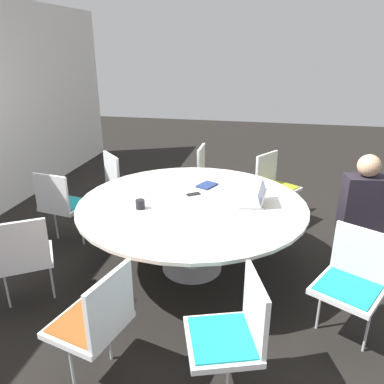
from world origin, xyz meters
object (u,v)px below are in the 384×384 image
Objects in this scene: chair_2 at (210,173)px; chair_3 at (122,179)px; chair_7 at (233,330)px; coffee_cup at (140,204)px; chair_1 at (274,182)px; chair_5 at (23,254)px; laptop at (255,198)px; chair_6 at (96,318)px; chair_4 at (61,201)px; chair_8 at (352,278)px; cell_phone at (193,194)px; person_0 at (362,208)px; spiral_notebook at (207,185)px; chair_0 at (382,224)px.

chair_2 and chair_3 have the same top height.
chair_7 reaches higher than coffee_cup.
chair_5 is at bearing -8.99° from chair_1.
chair_3 is at bearing 28.74° from coffee_cup.
chair_6 is at bearing -37.40° from laptop.
chair_7 is (-1.59, -2.03, 0.00)m from chair_4.
chair_6 is at bearing 55.29° from chair_8.
coffee_cup reaches higher than cell_phone.
laptop reaches higher than chair_5.
person_0 is 2.03m from coffee_cup.
chair_4 is 1.00× the size of chair_5.
chair_5 is 1.00× the size of chair_7.
chair_6 is at bearing 12.20° from chair_1.
chair_5 is at bearing 13.62° from person_0.
chair_2 is 1.81m from coffee_cup.
chair_1 is 1.00× the size of chair_3.
chair_8 is (0.72, -0.80, 0.00)m from chair_7.
coffee_cup is (1.23, 0.12, 0.24)m from chair_6.
chair_8 reaches higher than coffee_cup.
person_0 reaches higher than chair_6.
chair_4 is 3.42× the size of spiral_notebook.
laptop is at bearing 3.19° from chair_0.
spiral_notebook is at bearing -12.01° from chair_8.
chair_5 is (-1.89, 0.10, 0.00)m from chair_3.
cell_phone is (-0.00, -1.47, 0.21)m from chair_4.
chair_6 is at bearing 34.31° from person_0.
chair_3 is 1.00× the size of chair_7.
chair_8 reaches higher than cell_phone.
chair_2 and chair_4 have the same top height.
chair_5 is 0.71× the size of person_0.
laptop is at bearing -72.15° from coffee_cup.
chair_5 is at bearing -48.42° from chair_3.
person_0 is 1.51m from spiral_notebook.
chair_1 and chair_6 have the same top height.
chair_4 is at bearing 33.42° from chair_7.
spiral_notebook is 1.65× the size of cell_phone.
chair_5 is at bearing 135.90° from spiral_notebook.
chair_5 is 1.04m from coffee_cup.
chair_8 reaches higher than spiral_notebook.
chair_7 is at bearing -10.82° from chair_3.
chair_6 is 10.29× the size of coffee_cup.
chair_8 is at bearing -122.63° from cell_phone.
chair_8 is 5.64× the size of cell_phone.
chair_4 is at bearing 89.88° from cell_phone.
chair_5 reaches higher than cell_phone.
chair_6 is at bearing -4.48° from chair_2.
chair_2 is 1.33m from cell_phone.
chair_2 is 1.09m from spiral_notebook.
coffee_cup is at bearing 6.52° from chair_0.
chair_7 is at bearing -71.01° from chair_6.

